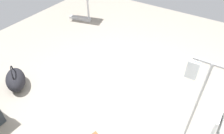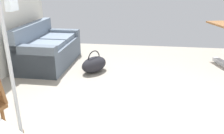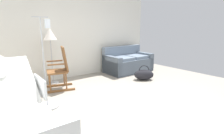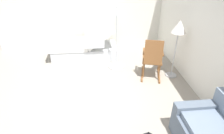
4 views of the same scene
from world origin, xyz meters
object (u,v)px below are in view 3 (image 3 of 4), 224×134
(hospital_bed, at_px, (8,124))
(floor_lamp, at_px, (50,38))
(iv_pole, at_px, (47,94))
(couch, at_px, (128,63))
(duffel_bag, at_px, (144,75))
(rocking_chair, at_px, (60,69))

(hospital_bed, bearing_deg, floor_lamp, 58.57)
(iv_pole, bearing_deg, couch, 19.76)
(floor_lamp, height_order, iv_pole, iv_pole)
(duffel_bag, bearing_deg, rocking_chair, 161.59)
(hospital_bed, relative_size, rocking_chair, 1.98)
(hospital_bed, height_order, couch, hospital_bed)
(couch, height_order, iv_pole, iv_pole)
(couch, bearing_deg, duffel_bag, -107.03)
(floor_lamp, xyz_separation_m, iv_pole, (-0.61, -1.38, -0.98))
(rocking_chair, bearing_deg, hospital_bed, -128.80)
(hospital_bed, xyz_separation_m, rocking_chair, (1.38, 1.72, 0.19))
(rocking_chair, relative_size, duffel_bag, 1.63)
(floor_lamp, height_order, duffel_bag, floor_lamp)
(floor_lamp, relative_size, iv_pole, 0.88)
(hospital_bed, height_order, iv_pole, iv_pole)
(floor_lamp, relative_size, duffel_bag, 2.30)
(rocking_chair, height_order, iv_pole, iv_pole)
(floor_lamp, bearing_deg, hospital_bed, -121.43)
(couch, height_order, duffel_bag, couch)
(couch, distance_m, duffel_bag, 1.09)
(rocking_chair, bearing_deg, iv_pole, -126.26)
(rocking_chair, bearing_deg, couch, 6.69)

